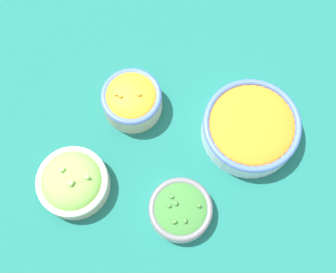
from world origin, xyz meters
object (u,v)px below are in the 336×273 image
bowl_lettuce (73,182)px  bowl_carrots (251,127)px  bowl_squash (132,99)px  bowl_broccoli (181,210)px

bowl_lettuce → bowl_carrots: size_ratio=0.72×
bowl_lettuce → bowl_squash: 0.19m
bowl_lettuce → bowl_carrots: bowl_lettuce is taller
bowl_lettuce → bowl_broccoli: bearing=-178.0°
bowl_lettuce → bowl_squash: bearing=-107.2°
bowl_lettuce → bowl_squash: size_ratio=1.14×
bowl_lettuce → bowl_carrots: (-0.29, -0.19, 0.00)m
bowl_broccoli → bowl_squash: (0.15, -0.18, 0.02)m
bowl_broccoli → bowl_lettuce: bearing=2.0°
bowl_carrots → bowl_lettuce: bearing=33.6°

